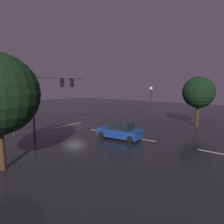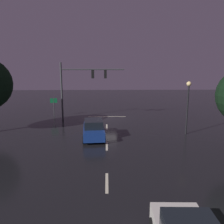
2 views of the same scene
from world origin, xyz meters
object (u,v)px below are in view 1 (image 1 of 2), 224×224
traffic_signal_assembly (52,90)px  car_approaching (120,131)px  street_lamp_left_kerb (151,98)px  route_sign (13,119)px  tree_left_near (199,92)px

traffic_signal_assembly → car_approaching: (-1.89, 7.97, -3.94)m
traffic_signal_assembly → street_lamp_left_kerb: (-10.67, 6.99, -1.22)m
traffic_signal_assembly → street_lamp_left_kerb: 12.81m
street_lamp_left_kerb → route_sign: 16.91m
car_approaching → traffic_signal_assembly: bearing=-76.6°
car_approaching → route_sign: bearing=-58.8°
route_sign → tree_left_near: size_ratio=0.39×
traffic_signal_assembly → route_sign: traffic_signal_assembly is taller
tree_left_near → car_approaching: bearing=-23.4°
car_approaching → tree_left_near: 12.16m
car_approaching → tree_left_near: size_ratio=0.71×
traffic_signal_assembly → street_lamp_left_kerb: traffic_signal_assembly is taller
tree_left_near → route_sign: bearing=-40.7°
car_approaching → street_lamp_left_kerb: size_ratio=0.89×
car_approaching → street_lamp_left_kerb: bearing=-173.7°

